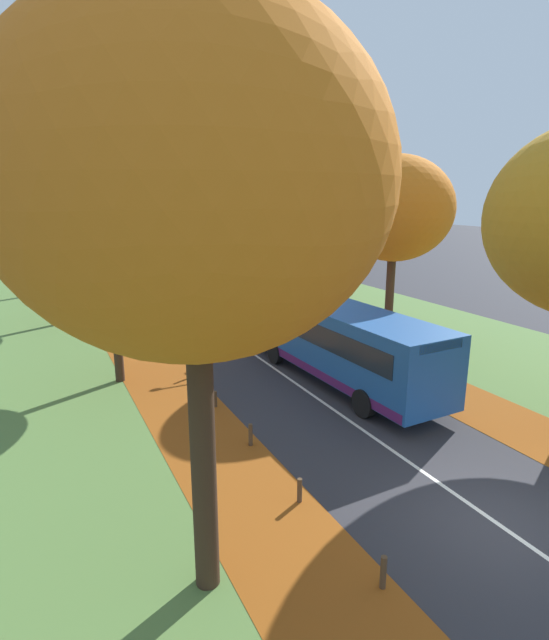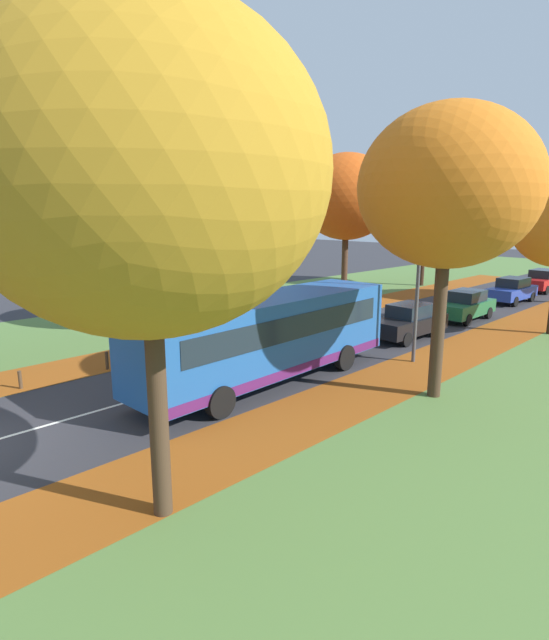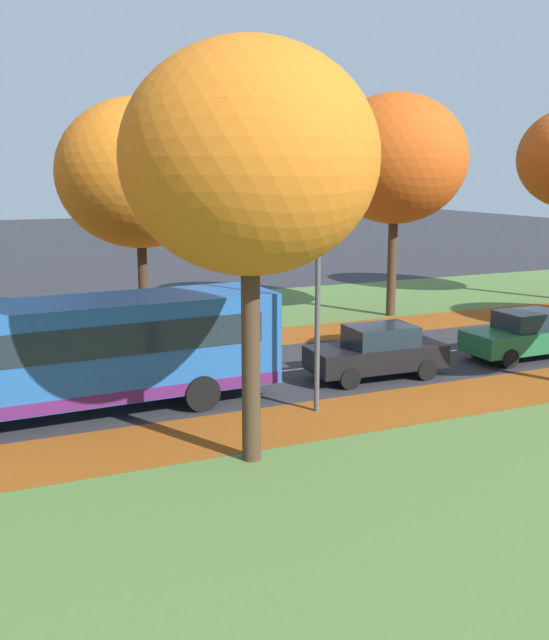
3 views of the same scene
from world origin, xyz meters
The scene contains 19 objects.
grass_verge_left centered at (-9.20, 20.00, 0.00)m, with size 12.00×90.00×0.01m, color #517538.
leaf_litter_left centered at (-4.60, 14.00, 0.01)m, with size 2.80×60.00×0.00m, color #8C4714.
leaf_litter_right centered at (4.60, 14.00, 0.01)m, with size 2.80×60.00×0.00m, color #8C4714.
road_centre_line centered at (0.00, 20.00, 0.00)m, with size 0.12×80.00×0.01m, color silver.
tree_left_near centered at (-6.07, 12.73, 6.13)m, with size 5.93×5.93×8.81m.
tree_left_mid centered at (-6.44, 23.79, 6.70)m, with size 6.04×6.04×9.43m.
tree_left_far centered at (-6.46, 33.87, 6.78)m, with size 5.33×5.33×9.21m.
tree_right_nearest centered at (5.81, 2.21, 6.45)m, with size 6.33×6.33×9.31m.
tree_right_near centered at (6.39, 11.88, 6.47)m, with size 5.32×5.32×8.89m.
bollard_second centered at (-3.59, 2.65, 0.31)m, with size 0.12×0.12×0.62m, color #4C3823.
bollard_third centered at (-3.54, 5.69, 0.34)m, with size 0.12×0.12×0.69m, color #4C3823.
bollard_fourth centered at (-3.55, 8.73, 0.29)m, with size 0.12×0.12×0.58m, color #4C3823.
bollard_fifth centered at (-3.56, 11.77, 0.28)m, with size 0.12×0.12×0.57m, color #4C3823.
streetlamp_right centered at (3.67, 14.73, 3.74)m, with size 1.89×0.28×6.00m.
bus centered at (1.64, 9.06, 1.70)m, with size 2.94×10.49×2.98m.
car_black_lead centered at (1.87, 17.91, 0.81)m, with size 1.93×4.27×1.62m.
car_green_following centered at (1.89, 23.71, 0.81)m, with size 1.79×4.21×1.62m.
car_blue_third_in_line centered at (1.62, 31.04, 0.81)m, with size 1.90×4.26×1.62m.
car_red_fourth_in_line centered at (1.41, 37.44, 0.81)m, with size 1.87×4.24×1.62m.
Camera 2 is at (13.59, -2.39, 5.78)m, focal length 28.00 mm.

